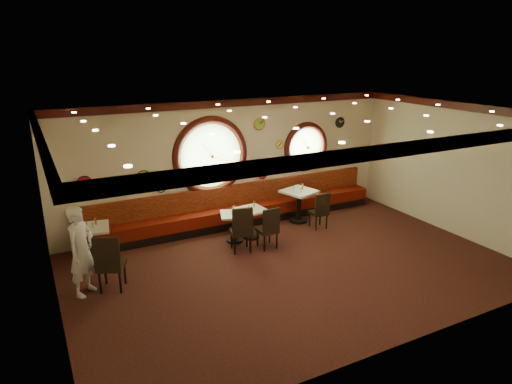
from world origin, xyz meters
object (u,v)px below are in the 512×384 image
(table_b, at_px, (234,224))
(condiment_a_bottle, at_px, (96,221))
(chair_c, at_px, (269,226))
(condiment_d_salt, at_px, (294,189))
(condiment_a_salt, at_px, (87,224))
(table_c, at_px, (251,220))
(condiment_b_bottle, at_px, (234,209))
(condiment_c_bottle, at_px, (254,204))
(condiment_c_pepper, at_px, (251,208))
(chair_d, at_px, (321,208))
(condiment_d_pepper, at_px, (301,190))
(chair_a, at_px, (109,260))
(chair_b, at_px, (242,227))
(condiment_b_pepper, at_px, (237,211))
(condiment_c_salt, at_px, (249,208))
(waiter, at_px, (82,251))
(condiment_a_pepper, at_px, (93,225))
(table_a, at_px, (92,240))
(table_d, at_px, (299,202))
(condiment_d_bottle, at_px, (303,187))
(condiment_b_salt, at_px, (232,212))

(table_b, relative_size, condiment_a_bottle, 5.37)
(chair_c, relative_size, condiment_d_salt, 6.78)
(condiment_a_salt, bearing_deg, table_c, -5.86)
(table_c, xyz_separation_m, chair_c, (0.07, -0.77, 0.11))
(table_c, height_order, condiment_a_salt, condiment_a_salt)
(condiment_b_bottle, distance_m, condiment_c_bottle, 0.53)
(condiment_a_salt, relative_size, condiment_c_pepper, 1.18)
(chair_d, height_order, condiment_d_pepper, condiment_d_pepper)
(table_c, relative_size, chair_a, 1.03)
(chair_b, distance_m, condiment_c_bottle, 1.04)
(condiment_b_pepper, xyz_separation_m, condiment_a_bottle, (-3.08, 0.46, 0.14))
(condiment_c_salt, height_order, waiter, waiter)
(chair_c, relative_size, condiment_b_pepper, 5.36)
(table_c, bearing_deg, chair_a, -162.70)
(chair_d, height_order, condiment_a_salt, chair_d)
(condiment_c_salt, distance_m, condiment_a_pepper, 3.50)
(chair_a, relative_size, condiment_d_pepper, 6.62)
(table_a, bearing_deg, chair_b, -17.92)
(table_d, xyz_separation_m, chair_c, (-1.53, -1.16, 0.03))
(table_c, distance_m, condiment_c_pepper, 0.31)
(condiment_d_salt, relative_size, condiment_a_pepper, 0.96)
(chair_a, relative_size, condiment_b_pepper, 6.16)
(chair_d, distance_m, condiment_a_pepper, 5.40)
(condiment_d_pepper, relative_size, condiment_a_bottle, 0.71)
(condiment_c_pepper, xyz_separation_m, condiment_a_bottle, (-3.47, 0.46, 0.13))
(chair_b, relative_size, chair_c, 1.10)
(condiment_a_salt, xyz_separation_m, condiment_d_bottle, (5.40, 0.07, 0.06))
(condiment_b_bottle, distance_m, waiter, 3.68)
(condiment_c_pepper, distance_m, condiment_c_bottle, 0.18)
(condiment_a_salt, height_order, condiment_b_salt, condiment_a_salt)
(table_d, bearing_deg, condiment_d_bottle, 22.26)
(table_c, height_order, condiment_b_bottle, condiment_b_bottle)
(table_c, distance_m, chair_a, 3.66)
(chair_d, height_order, condiment_c_pepper, chair_d)
(table_c, xyz_separation_m, condiment_d_pepper, (1.59, 0.29, 0.45))
(condiment_b_salt, bearing_deg, condiment_c_pepper, -0.71)
(table_d, bearing_deg, condiment_c_salt, -166.89)
(condiment_a_bottle, bearing_deg, condiment_c_bottle, -5.39)
(chair_b, distance_m, condiment_b_bottle, 0.80)
(condiment_a_bottle, bearing_deg, condiment_d_bottle, 0.23)
(condiment_d_salt, xyz_separation_m, condiment_d_bottle, (0.25, -0.03, 0.03))
(condiment_a_pepper, distance_m, condiment_a_bottle, 0.17)
(waiter, bearing_deg, chair_c, -44.74)
(condiment_b_bottle, bearing_deg, table_c, -13.90)
(table_d, distance_m, waiter, 5.70)
(chair_b, distance_m, condiment_a_salt, 3.27)
(chair_c, distance_m, waiter, 4.02)
(condiment_a_salt, distance_m, condiment_d_pepper, 5.25)
(condiment_a_pepper, bearing_deg, condiment_d_salt, 2.21)
(condiment_b_salt, distance_m, waiter, 3.55)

